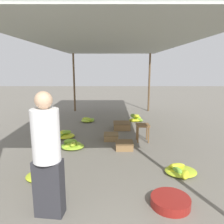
{
  "coord_description": "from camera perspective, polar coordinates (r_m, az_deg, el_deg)",
  "views": [
    {
      "loc": [
        0.01,
        -1.99,
        1.93
      ],
      "look_at": [
        0.0,
        3.11,
        0.87
      ],
      "focal_mm": 35.0,
      "sensor_mm": 36.0,
      "label": 1
    }
  ],
  "objects": [
    {
      "name": "banana_pile_right_0",
      "position": [
        4.31,
        17.54,
        -14.55
      ],
      "size": [
        0.58,
        0.58,
        0.18
      ],
      "color": "#CED727",
      "rests_on": "ground"
    },
    {
      "name": "banana_pile_right_1",
      "position": [
        7.88,
        6.42,
        -1.71
      ],
      "size": [
        0.54,
        0.42,
        0.27
      ],
      "color": "yellow",
      "rests_on": "ground"
    },
    {
      "name": "basin_black",
      "position": [
        3.43,
        15.15,
        -21.67
      ],
      "size": [
        0.56,
        0.56,
        0.13
      ],
      "color": "maroon",
      "rests_on": "ground"
    },
    {
      "name": "banana_pile_left_3",
      "position": [
        7.83,
        -6.09,
        -2.1
      ],
      "size": [
        0.49,
        0.43,
        0.16
      ],
      "color": "#A5C62F",
      "rests_on": "ground"
    },
    {
      "name": "crate_mid",
      "position": [
        5.89,
        -0.08,
        -6.47
      ],
      "size": [
        0.39,
        0.39,
        0.17
      ],
      "color": "#9E7A4C",
      "rests_on": "ground"
    },
    {
      "name": "banana_pile_left_2",
      "position": [
        6.22,
        -12.56,
        -5.86
      ],
      "size": [
        0.6,
        0.55,
        0.21
      ],
      "color": "#86BA34",
      "rests_on": "ground"
    },
    {
      "name": "canopy_tarp",
      "position": [
        5.92,
        0.02,
        17.26
      ],
      "size": [
        3.66,
        7.61,
        0.04
      ],
      "primitive_type": "cube",
      "color": "#9EA399",
      "rests_on": "canopy_post_front_left"
    },
    {
      "name": "banana_pile_left_1",
      "position": [
        5.4,
        -10.3,
        -8.53
      ],
      "size": [
        0.55,
        0.48,
        0.21
      ],
      "color": "#ABC92E",
      "rests_on": "ground"
    },
    {
      "name": "stool",
      "position": [
        5.76,
        8.17,
        -4.12
      ],
      "size": [
        0.34,
        0.34,
        0.46
      ],
      "color": "brown",
      "rests_on": "ground"
    },
    {
      "name": "crate_near",
      "position": [
        5.29,
        3.37,
        -8.68
      ],
      "size": [
        0.42,
        0.42,
        0.17
      ],
      "color": "olive",
      "rests_on": "ground"
    },
    {
      "name": "vendor_foreground",
      "position": [
        2.91,
        -16.48,
        -10.42
      ],
      "size": [
        0.39,
        0.39,
        1.65
      ],
      "color": "#2D2D33",
      "rests_on": "ground"
    },
    {
      "name": "canopy_post_back_right",
      "position": [
        9.66,
        9.86,
        7.5
      ],
      "size": [
        0.08,
        0.08,
        2.48
      ],
      "primitive_type": "cylinder",
      "color": "brown",
      "rests_on": "ground"
    },
    {
      "name": "canopy_post_back_left",
      "position": [
        9.67,
        -9.7,
        7.51
      ],
      "size": [
        0.08,
        0.08,
        2.48
      ],
      "primitive_type": "cylinder",
      "color": "brown",
      "rests_on": "ground"
    },
    {
      "name": "banana_pile_left_0",
      "position": [
        4.19,
        -17.72,
        -15.06
      ],
      "size": [
        0.54,
        0.51,
        0.23
      ],
      "color": "yellow",
      "rests_on": "ground"
    },
    {
      "name": "crate_far",
      "position": [
        6.9,
        2.74,
        -3.59
      ],
      "size": [
        0.53,
        0.53,
        0.21
      ],
      "color": "olive",
      "rests_on": "ground"
    }
  ]
}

